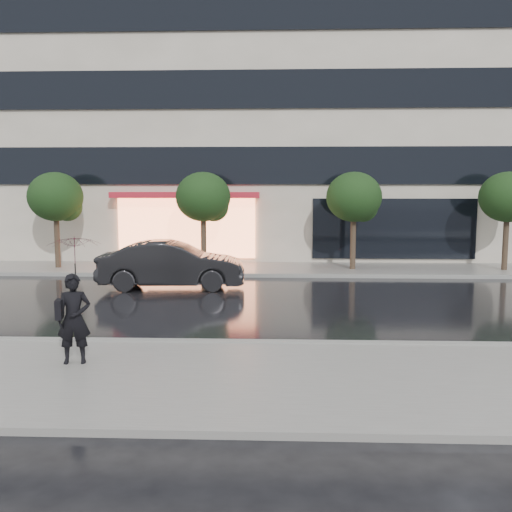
{
  "coord_description": "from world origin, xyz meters",
  "views": [
    {
      "loc": [
        -0.0,
        -12.79,
        3.38
      ],
      "look_at": [
        -0.63,
        3.57,
        1.4
      ],
      "focal_mm": 40.0,
      "sensor_mm": 36.0,
      "label": 1
    }
  ],
  "objects": [
    {
      "name": "curb_far",
      "position": [
        0.0,
        8.5,
        0.07
      ],
      "size": [
        60.0,
        0.25,
        0.14
      ],
      "primitive_type": "cube",
      "color": "gray",
      "rests_on": "ground"
    },
    {
      "name": "curb_near",
      "position": [
        0.0,
        -1.0,
        0.07
      ],
      "size": [
        60.0,
        0.25,
        0.14
      ],
      "primitive_type": "cube",
      "color": "gray",
      "rests_on": "ground"
    },
    {
      "name": "tree_far_east",
      "position": [
        9.06,
        10.03,
        2.92
      ],
      "size": [
        2.2,
        2.2,
        3.99
      ],
      "color": "#33261C",
      "rests_on": "ground"
    },
    {
      "name": "tree_mid_east",
      "position": [
        3.06,
        10.03,
        2.92
      ],
      "size": [
        2.2,
        2.2,
        3.99
      ],
      "color": "#33261C",
      "rests_on": "ground"
    },
    {
      "name": "tree_mid_west",
      "position": [
        -2.94,
        10.03,
        2.92
      ],
      "size": [
        2.2,
        2.2,
        3.99
      ],
      "color": "#33261C",
      "rests_on": "ground"
    },
    {
      "name": "sidewalk_far",
      "position": [
        0.0,
        10.25,
        0.06
      ],
      "size": [
        60.0,
        3.5,
        0.12
      ],
      "primitive_type": "cube",
      "color": "slate",
      "rests_on": "ground"
    },
    {
      "name": "pedestrian_with_umbrella",
      "position": [
        -3.74,
        -2.59,
        1.68
      ],
      "size": [
        1.12,
        1.13,
        2.38
      ],
      "rotation": [
        0.0,
        0.0,
        0.19
      ],
      "color": "black",
      "rests_on": "sidewalk_near"
    },
    {
      "name": "sidewalk_near",
      "position": [
        0.0,
        -3.25,
        0.06
      ],
      "size": [
        60.0,
        4.5,
        0.12
      ],
      "primitive_type": "cube",
      "color": "slate",
      "rests_on": "ground"
    },
    {
      "name": "office_building",
      "position": [
        -0.0,
        17.97,
        9.0
      ],
      "size": [
        30.0,
        12.76,
        18.0
      ],
      "color": "beige",
      "rests_on": "ground"
    },
    {
      "name": "ground",
      "position": [
        0.0,
        0.0,
        0.0
      ],
      "size": [
        120.0,
        120.0,
        0.0
      ],
      "primitive_type": "plane",
      "color": "black",
      "rests_on": "ground"
    },
    {
      "name": "tree_far_west",
      "position": [
        -8.94,
        10.03,
        2.92
      ],
      "size": [
        2.2,
        2.2,
        3.99
      ],
      "color": "#33261C",
      "rests_on": "ground"
    },
    {
      "name": "parked_car",
      "position": [
        -3.55,
        6.0,
        0.8
      ],
      "size": [
        4.93,
        1.96,
        1.59
      ],
      "primitive_type": "imported",
      "rotation": [
        0.0,
        0.0,
        1.63
      ],
      "color": "black",
      "rests_on": "ground"
    }
  ]
}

